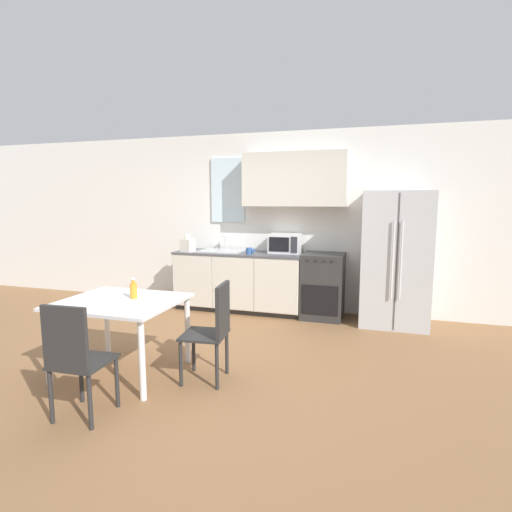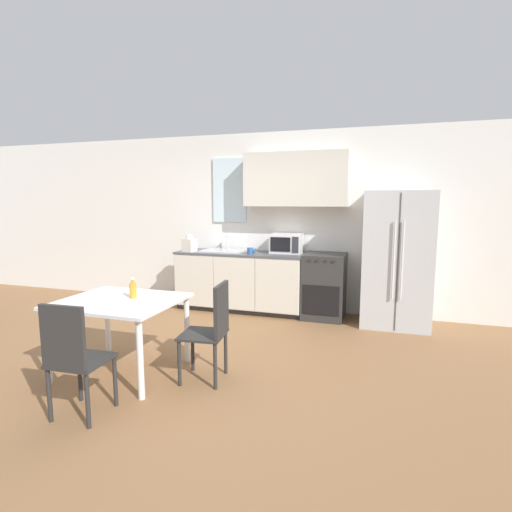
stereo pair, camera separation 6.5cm
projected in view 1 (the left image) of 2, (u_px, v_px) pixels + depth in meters
ground_plane at (202, 357)px, 4.31m from camera, size 12.00×12.00×0.00m
wall_back at (265, 215)px, 6.17m from camera, size 12.00×0.38×2.70m
kitchen_counter at (239, 281)px, 6.11m from camera, size 1.97×0.63×0.90m
oven_range at (323, 286)px, 5.74m from camera, size 0.58×0.63×0.93m
refrigerator at (396, 259)px, 5.35m from camera, size 0.88×0.75×1.80m
kitchen_sink at (222, 251)px, 6.14m from camera, size 0.65×0.46×0.24m
microwave at (285, 243)px, 5.94m from camera, size 0.46×0.31×0.29m
coffee_mug at (250, 251)px, 5.84m from camera, size 0.13×0.09×0.09m
grocery_bag_0 at (188, 244)px, 6.10m from camera, size 0.21×0.19×0.27m
dining_table at (121, 310)px, 3.84m from camera, size 1.11×0.96×0.73m
dining_chair_near at (74, 354)px, 2.99m from camera, size 0.42×0.42×0.93m
dining_chair_side at (214, 325)px, 3.68m from camera, size 0.44×0.44×0.93m
drink_bottle at (134, 290)px, 3.89m from camera, size 0.07×0.07×0.20m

